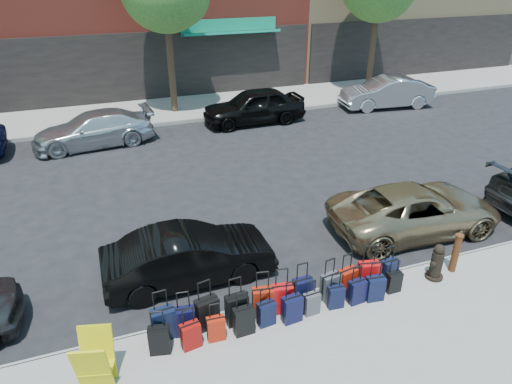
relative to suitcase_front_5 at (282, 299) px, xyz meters
name	(u,v)px	position (x,y,z in m)	size (l,w,h in m)	color
ground	(220,208)	(0.05, 4.84, -0.47)	(120.00, 120.00, 0.00)	black
sidewalk_near	(320,375)	(0.05, -1.66, -0.40)	(60.00, 4.00, 0.15)	gray
sidewalk_far	(163,110)	(0.05, 14.84, -0.40)	(60.00, 4.00, 0.15)	gray
curb_near	(277,302)	(0.05, 0.36, -0.40)	(60.00, 0.08, 0.15)	gray
curb_far	(170,123)	(0.05, 12.82, -0.40)	(60.00, 0.08, 0.15)	gray
suitcase_front_0	(164,324)	(-2.38, 0.09, 0.01)	(0.46, 0.27, 1.06)	black
suitcase_front_1	(185,321)	(-1.98, 0.06, -0.02)	(0.42, 0.26, 0.95)	black
suitcase_front_2	(207,313)	(-1.53, 0.09, 0.02)	(0.48, 0.33, 1.07)	black
suitcase_front_3	(237,309)	(-0.96, 0.00, 0.01)	(0.45, 0.27, 1.05)	black
suitcase_front_4	(263,302)	(-0.40, 0.04, 0.00)	(0.46, 0.30, 1.02)	maroon
suitcase_front_5	(282,299)	(0.00, 0.00, 0.00)	(0.45, 0.29, 1.02)	#AF0B0F
suitcase_front_6	(303,291)	(0.50, 0.08, -0.01)	(0.41, 0.23, 0.98)	black
suitcase_front_7	(330,286)	(1.11, 0.03, -0.02)	(0.43, 0.28, 0.96)	#39393E
suitcase_front_8	(347,281)	(1.54, 0.06, -0.02)	(0.44, 0.29, 0.97)	maroon
suitcase_front_9	(368,276)	(2.03, 0.03, 0.02)	(0.49, 0.33, 1.08)	#A30A0C
suitcase_front_10	(389,271)	(2.60, 0.08, -0.04)	(0.39, 0.25, 0.91)	black
suitcase_back_0	(159,340)	(-2.51, -0.24, -0.04)	(0.42, 0.29, 0.90)	black
suitcase_back_1	(191,335)	(-1.95, -0.31, -0.05)	(0.39, 0.26, 0.86)	maroon
suitcase_back_2	(216,328)	(-1.46, -0.28, -0.07)	(0.35, 0.21, 0.81)	#9C1B0A
suitcase_back_3	(244,321)	(-0.92, -0.30, -0.03)	(0.40, 0.24, 0.93)	black
suitcase_back_4	(266,313)	(-0.43, -0.23, -0.06)	(0.37, 0.24, 0.83)	black
suitcase_back_5	(292,309)	(0.08, -0.32, -0.03)	(0.41, 0.26, 0.93)	black
suitcase_back_6	(312,303)	(0.54, -0.26, -0.08)	(0.34, 0.21, 0.78)	#3D3D42
suitcase_back_7	(336,297)	(1.09, -0.25, -0.07)	(0.35, 0.22, 0.80)	black
suitcase_back_8	(357,292)	(1.58, -0.27, -0.05)	(0.38, 0.24, 0.87)	black
suitcase_back_9	(375,288)	(1.98, -0.32, -0.04)	(0.40, 0.26, 0.90)	black
suitcase_back_10	(394,282)	(2.51, -0.23, -0.08)	(0.32, 0.19, 0.77)	black
fire_hydrant	(437,263)	(3.67, -0.15, 0.08)	(0.45, 0.39, 0.88)	black
bollard	(456,252)	(4.23, -0.08, 0.18)	(0.18, 0.18, 0.97)	#38190C
display_rack	(95,361)	(-3.61, -0.57, 0.18)	(0.70, 0.74, 1.01)	#C9BE0B
car_near_1	(189,256)	(-1.48, 1.86, 0.16)	(1.34, 3.83, 1.26)	black
car_near_2	(415,209)	(4.64, 1.91, 0.17)	(2.12, 4.61, 1.28)	#937D5A
car_far_1	(93,129)	(-3.16, 11.37, 0.19)	(1.85, 4.55, 1.32)	silver
car_far_2	(254,106)	(3.62, 11.85, 0.29)	(1.81, 4.49, 1.53)	black
car_far_3	(387,92)	(10.50, 11.88, 0.27)	(1.56, 4.47, 1.47)	silver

